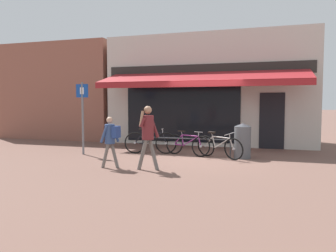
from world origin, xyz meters
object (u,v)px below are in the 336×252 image
pedestrian_child (111,136)px  litter_bin (242,141)px  pedestrian_adult (148,130)px  parking_sign (83,110)px  bicycle_purple (187,144)px  bicycle_silver (219,146)px  bicycle_black (150,142)px

pedestrian_child → litter_bin: bearing=-132.3°
pedestrian_adult → parking_sign: parking_sign is taller
bicycle_purple → bicycle_silver: (1.08, -0.26, 0.00)m
bicycle_purple → litter_bin: 1.78m
bicycle_silver → parking_sign: (-4.45, -0.58, 1.10)m
bicycle_silver → pedestrian_child: bearing=-108.9°
pedestrian_adult → parking_sign: (-2.97, 1.73, 0.45)m
bicycle_black → pedestrian_adult: bearing=-84.2°
pedestrian_adult → litter_bin: bearing=-119.6°
bicycle_silver → parking_sign: parking_sign is taller
bicycle_purple → pedestrian_adult: (-0.40, -2.57, 0.66)m
pedestrian_adult → litter_bin: pedestrian_adult is taller
litter_bin → bicycle_silver: bearing=-161.0°
pedestrian_child → bicycle_purple: bearing=-110.0°
bicycle_black → pedestrian_child: 2.66m
litter_bin → pedestrian_adult: bearing=-130.5°
pedestrian_child → parking_sign: (-1.95, 1.79, 0.62)m
pedestrian_child → litter_bin: size_ratio=1.25×
bicycle_silver → litter_bin: size_ratio=1.46×
bicycle_purple → parking_sign: parking_sign is taller
bicycle_purple → pedestrian_child: (-1.42, -2.63, 0.49)m
bicycle_silver → pedestrian_child: pedestrian_child is taller
pedestrian_adult → bicycle_silver: bearing=-111.8°
pedestrian_child → bicycle_black: bearing=-84.6°
parking_sign → bicycle_silver: bearing=7.4°
litter_bin → parking_sign: (-5.15, -0.82, 0.92)m
pedestrian_adult → pedestrian_child: pedestrian_adult is taller
bicycle_black → pedestrian_child: size_ratio=1.29×
bicycle_black → bicycle_silver: 2.38m
pedestrian_child → litter_bin: (3.20, 2.61, -0.31)m
bicycle_black → bicycle_purple: (1.28, 0.01, -0.03)m
bicycle_purple → pedestrian_child: size_ratio=1.20×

